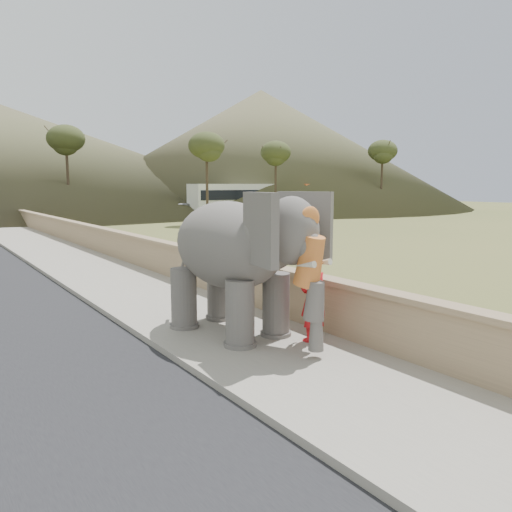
{
  "coord_description": "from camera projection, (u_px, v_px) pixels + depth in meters",
  "views": [
    {
      "loc": [
        -4.94,
        -6.29,
        2.99
      ],
      "look_at": [
        0.2,
        1.19,
        1.7
      ],
      "focal_mm": 35.0,
      "sensor_mm": 36.0,
      "label": 1
    }
  ],
  "objects": [
    {
      "name": "elephant_and_man",
      "position": [
        230.0,
        264.0,
        9.6
      ],
      "size": [
        2.47,
        3.96,
        2.68
      ],
      "color": "slate",
      "rests_on": "ground"
    },
    {
      "name": "hill_right",
      "position": [
        261.0,
        149.0,
        69.81
      ],
      "size": [
        56.0,
        56.0,
        16.0
      ],
      "primitive_type": "cone",
      "color": "brown",
      "rests_on": "ground"
    },
    {
      "name": "bus_orange",
      "position": [
        334.0,
        199.0,
        52.93
      ],
      "size": [
        11.18,
        3.48,
        3.1
      ],
      "primitive_type": "cube",
      "rotation": [
        0.0,
        0.0,
        1.66
      ],
      "color": "orange",
      "rests_on": "ground"
    },
    {
      "name": "walkway",
      "position": [
        100.0,
        274.0,
        16.47
      ],
      "size": [
        3.0,
        120.0,
        0.15
      ],
      "primitive_type": "cube",
      "color": "#9E9687",
      "rests_on": "ground"
    },
    {
      "name": "trees",
      "position": [
        80.0,
        172.0,
        32.3
      ],
      "size": [
        47.86,
        41.06,
        8.32
      ],
      "color": "#473828",
      "rests_on": "ground"
    },
    {
      "name": "bus_white",
      "position": [
        244.0,
        200.0,
        48.06
      ],
      "size": [
        11.09,
        2.91,
        3.1
      ],
      "primitive_type": "cube",
      "rotation": [
        0.0,
        0.0,
        1.53
      ],
      "color": "white",
      "rests_on": "ground"
    },
    {
      "name": "distant_car",
      "position": [
        186.0,
        210.0,
        46.19
      ],
      "size": [
        4.5,
        2.59,
        1.44
      ],
      "primitive_type": "imported",
      "rotation": [
        0.0,
        0.0,
        1.35
      ],
      "color": "#B4B3BA",
      "rests_on": "ground"
    },
    {
      "name": "parapet",
      "position": [
        147.0,
        256.0,
        17.33
      ],
      "size": [
        0.3,
        120.0,
        1.1
      ],
      "primitive_type": "cube",
      "color": "tan",
      "rests_on": "ground"
    },
    {
      "name": "ground",
      "position": [
        286.0,
        366.0,
        8.32
      ],
      "size": [
        160.0,
        160.0,
        0.0
      ],
      "primitive_type": "plane",
      "color": "olive",
      "rests_on": "ground"
    },
    {
      "name": "cow",
      "position": [
        254.0,
        238.0,
        22.98
      ],
      "size": [
        1.38,
        0.72,
        1.12
      ],
      "primitive_type": "imported",
      "rotation": [
        0.0,
        0.0,
        1.48
      ],
      "color": "brown",
      "rests_on": "ground"
    }
  ]
}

